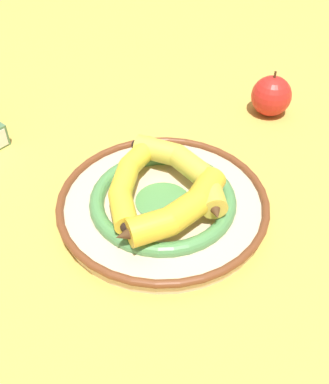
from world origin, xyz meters
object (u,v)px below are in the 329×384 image
Objects in this scene: decorative_bowl at (164,204)px; banana_c at (130,179)px; banana_a at (179,211)px; banana_b at (187,170)px; apple at (272,96)px.

decorative_bowl is 1.66× the size of banana_c.
banana_a is 0.92× the size of banana_b.
banana_b is (0.04, -0.08, -0.00)m from banana_a.
apple is at bearing 17.20° from banana_a.
decorative_bowl is at bearing 99.15° from banana_b.
apple is (0.01, -0.28, -0.01)m from banana_b.
banana_a reaches higher than decorative_bowl.
banana_a is 0.08m from banana_b.
apple is at bearing -72.73° from banana_b.
banana_a is 0.36m from apple.
banana_b is at bearing 110.96° from banana_c.
decorative_bowl is 0.06m from banana_b.
banana_b is (-0.01, -0.05, 0.03)m from decorative_bowl.
banana_c reaches higher than decorative_bowl.
banana_b is at bearing 91.52° from apple.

